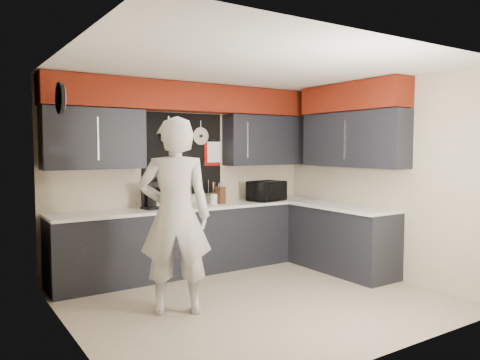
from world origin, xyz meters
TOP-DOWN VIEW (x-y plane):
  - ground at (0.00, 0.00)m, footprint 4.00×4.00m
  - back_wall_assembly at (0.01, 1.60)m, footprint 4.00×0.36m
  - right_wall_assembly at (1.85, 0.26)m, footprint 0.36×3.50m
  - left_wall_assembly at (-1.99, 0.02)m, footprint 0.05×3.50m
  - base_cabinets at (0.49, 1.13)m, footprint 3.95×2.20m
  - microwave at (1.15, 1.36)m, footprint 0.60×0.47m
  - knife_block at (0.39, 1.43)m, footprint 0.13×0.13m
  - utensil_crock at (0.31, 1.47)m, footprint 0.11×0.11m
  - coffee_maker at (-0.66, 1.45)m, footprint 0.23×0.27m
  - person at (-0.94, 0.11)m, footprint 0.88×0.76m

SIDE VIEW (x-z plane):
  - ground at x=0.00m, z-range 0.00..0.00m
  - base_cabinets at x=0.49m, z-range 0.00..0.92m
  - utensil_crock at x=0.31m, z-range 0.92..1.06m
  - person at x=-0.94m, z-range 0.00..2.03m
  - knife_block at x=0.39m, z-range 0.92..1.16m
  - microwave at x=1.15m, z-range 0.92..1.22m
  - coffee_maker at x=-0.66m, z-range 0.93..1.28m
  - left_wall_assembly at x=-1.99m, z-range 0.03..2.63m
  - right_wall_assembly at x=1.85m, z-range 0.64..3.24m
  - back_wall_assembly at x=0.01m, z-range 0.71..3.31m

